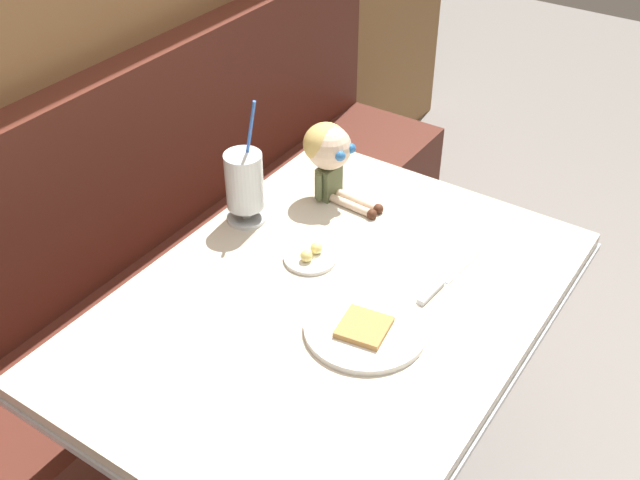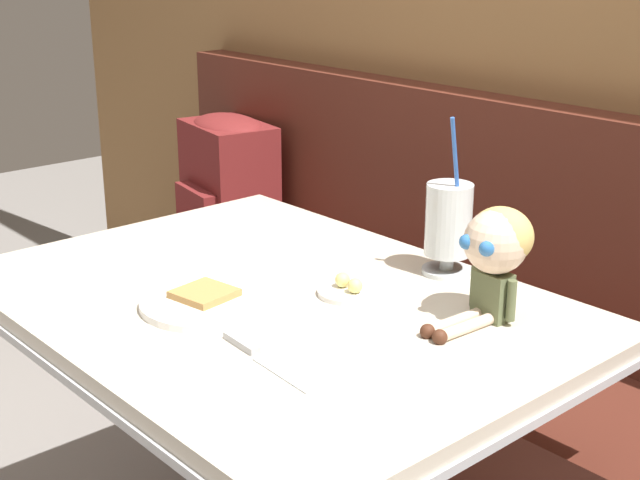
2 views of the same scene
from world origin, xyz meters
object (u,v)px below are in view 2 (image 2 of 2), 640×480
(toast_plate, at_px, (209,301))
(milkshake_glass, at_px, (448,223))
(butter_saucer, at_px, (350,290))
(seated_doll, at_px, (496,248))
(butter_knife, at_px, (253,351))
(backpack, at_px, (227,179))

(toast_plate, xyz_separation_m, milkshake_glass, (0.17, 0.44, 0.09))
(butter_saucer, xyz_separation_m, seated_doll, (0.24, 0.11, 0.12))
(toast_plate, height_order, butter_saucer, butter_saucer)
(toast_plate, relative_size, butter_saucer, 2.08)
(toast_plate, distance_m, butter_saucer, 0.26)
(toast_plate, bearing_deg, butter_knife, -16.24)
(milkshake_glass, height_order, backpack, milkshake_glass)
(butter_knife, bearing_deg, backpack, 145.90)
(milkshake_glass, height_order, butter_knife, milkshake_glass)
(toast_plate, relative_size, butter_knife, 1.06)
(milkshake_glass, xyz_separation_m, butter_saucer, (-0.04, -0.22, -0.09))
(milkshake_glass, bearing_deg, backpack, 166.16)
(butter_knife, height_order, seated_doll, seated_doll)
(milkshake_glass, relative_size, seated_doll, 1.43)
(toast_plate, bearing_deg, seated_doll, 41.87)
(butter_knife, relative_size, backpack, 0.58)
(butter_saucer, height_order, seated_doll, seated_doll)
(toast_plate, bearing_deg, backpack, 142.68)
(butter_saucer, distance_m, seated_doll, 0.29)
(milkshake_glass, height_order, seated_doll, milkshake_glass)
(butter_knife, relative_size, seated_doll, 1.07)
(toast_plate, xyz_separation_m, backpack, (-0.93, 0.71, -0.09))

